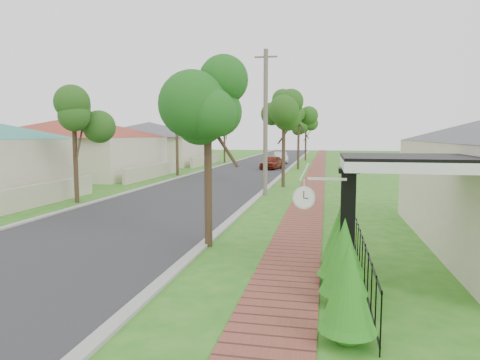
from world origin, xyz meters
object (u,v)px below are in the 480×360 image
Objects in this scene: porch_post at (347,234)px; parked_car_white at (281,158)px; utility_pole at (265,122)px; near_tree at (208,104)px; station_clock at (306,196)px; parked_car_red at (272,163)px.

parked_car_white is (-5.53, 39.07, -0.49)m from porch_post.
utility_pole is at bearing -97.10° from parked_car_white.
near_tree is (1.78, -36.57, 3.43)m from parked_car_white.
station_clock is at bearing -45.17° from near_tree.
parked_car_white is at bearing 96.74° from station_clock.
near_tree is (-3.75, 2.50, 2.94)m from porch_post.
utility_pole is at bearing 101.46° from station_clock.
utility_pole reaches higher than parked_car_red.
porch_post is 0.33× the size of utility_pole.
parked_car_red is 28.28m from near_tree.
near_tree is at bearing -75.23° from parked_car_red.
parked_car_red is 8.55m from parked_car_white.
parked_car_red is at bearing 98.43° from station_clock.
station_clock is (2.78, -13.73, -1.92)m from utility_pole.
parked_car_red is at bearing 93.47° from near_tree.
porch_post is 0.49× the size of near_tree.
near_tree reaches higher than station_clock.
parked_car_white is 0.75× the size of near_tree.
near_tree is at bearing -98.49° from parked_car_white.
parked_car_white is 36.77m from near_tree.
utility_pole reaches higher than station_clock.
near_tree is 0.67× the size of utility_pole.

